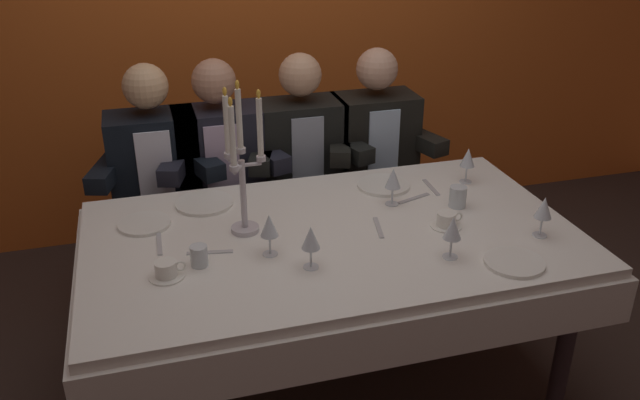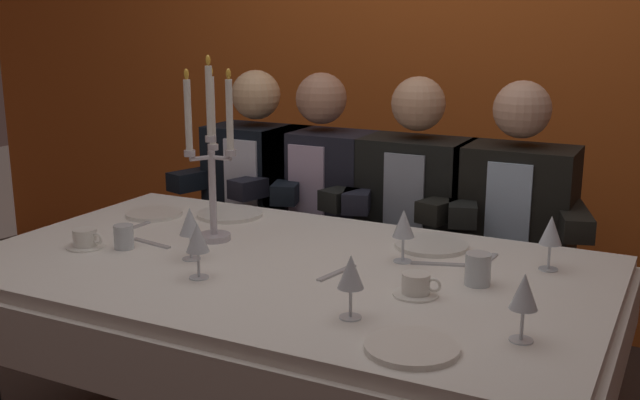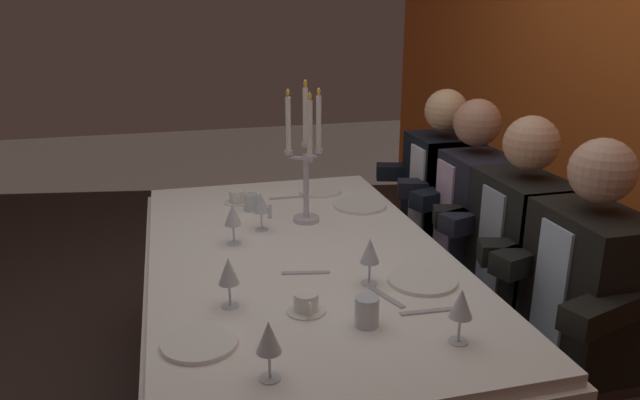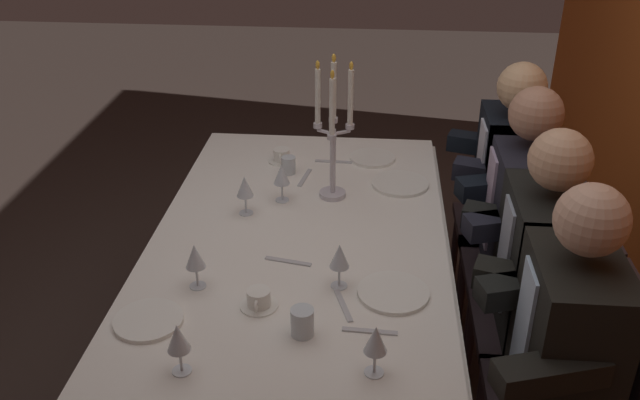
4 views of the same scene
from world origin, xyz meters
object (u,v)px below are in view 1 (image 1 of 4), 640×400
object	(u,v)px
wine_glass_5	(393,180)
water_tumbler_0	(458,197)
seated_diner_0	(155,166)
seated_diner_2	(301,151)
dinner_plate_0	(383,185)
coffee_cup_1	(447,221)
water_tumbler_1	(199,256)
candelabra	(242,167)
dinner_plate_3	(514,262)
wine_glass_1	(453,229)
dining_table	(332,259)
wine_glass_3	(544,209)
wine_glass_4	(311,239)
seated_diner_3	(374,144)
dinner_plate_2	(204,203)
wine_glass_0	(468,159)
dinner_plate_1	(144,224)
wine_glass_2	(269,227)
coffee_cup_0	(167,270)
seated_diner_1	(219,160)

from	to	relation	value
wine_glass_5	water_tumbler_0	size ratio (longest dim) A/B	1.81
seated_diner_0	seated_diner_2	world-z (taller)	same
water_tumbler_0	seated_diner_0	bearing A→B (deg)	146.12
dinner_plate_0	coffee_cup_1	xyz separation A→B (m)	(0.10, -0.43, 0.02)
water_tumbler_1	candelabra	bearing A→B (deg)	46.19
dinner_plate_3	wine_glass_1	size ratio (longest dim) A/B	1.32
dining_table	wine_glass_3	xyz separation A→B (m)	(0.77, -0.24, 0.24)
wine_glass_4	seated_diner_3	world-z (taller)	seated_diner_3
dinner_plate_2	wine_glass_3	world-z (taller)	wine_glass_3
wine_glass_4	water_tumbler_1	xyz separation A→B (m)	(-0.38, 0.12, -0.08)
wine_glass_1	wine_glass_5	world-z (taller)	same
water_tumbler_0	coffee_cup_1	size ratio (longest dim) A/B	0.68
dinner_plate_0	seated_diner_0	distance (m)	1.11
candelabra	wine_glass_0	distance (m)	1.08
dinner_plate_0	wine_glass_4	world-z (taller)	wine_glass_4
wine_glass_4	seated_diner_3	size ratio (longest dim) A/B	0.13
water_tumbler_0	dining_table	bearing A→B (deg)	-172.39
dinner_plate_1	wine_glass_3	size ratio (longest dim) A/B	1.27
dinner_plate_1	wine_glass_2	size ratio (longest dim) A/B	1.27
wine_glass_2	coffee_cup_0	world-z (taller)	wine_glass_2
wine_glass_3	seated_diner_3	world-z (taller)	seated_diner_3
candelabra	wine_glass_3	size ratio (longest dim) A/B	3.70
dinner_plate_0	dinner_plate_1	world-z (taller)	same
water_tumbler_0	seated_diner_1	bearing A→B (deg)	137.79
dinner_plate_3	coffee_cup_0	size ratio (longest dim) A/B	1.63
wine_glass_0	water_tumbler_1	distance (m)	1.32
dining_table	seated_diner_1	bearing A→B (deg)	109.68
coffee_cup_1	candelabra	bearing A→B (deg)	166.85
wine_glass_0	wine_glass_3	distance (m)	0.54
seated_diner_0	wine_glass_2	bearing A→B (deg)	-69.83
dining_table	wine_glass_0	distance (m)	0.82
dining_table	dinner_plate_0	xyz separation A→B (m)	(0.35, 0.35, 0.13)
wine_glass_3	seated_diner_2	world-z (taller)	seated_diner_2
coffee_cup_0	seated_diner_0	bearing A→B (deg)	89.21
dining_table	coffee_cup_0	bearing A→B (deg)	-166.63
wine_glass_4	water_tumbler_0	world-z (taller)	wine_glass_4
candelabra	seated_diner_0	size ratio (longest dim) A/B	0.49
candelabra	seated_diner_0	bearing A→B (deg)	111.34
dinner_plate_2	seated_diner_3	distance (m)	1.07
dinner_plate_3	seated_diner_2	world-z (taller)	seated_diner_2
water_tumbler_1	seated_diner_1	bearing A→B (deg)	78.08
wine_glass_1	wine_glass_2	xyz separation A→B (m)	(-0.63, 0.20, 0.00)
dinner_plate_3	wine_glass_3	bearing A→B (deg)	37.95
coffee_cup_1	seated_diner_2	distance (m)	1.02
seated_diner_2	wine_glass_5	bearing A→B (deg)	-73.12
seated_diner_1	seated_diner_3	xyz separation A→B (m)	(0.81, 0.00, 0.00)
wine_glass_0	seated_diner_1	xyz separation A→B (m)	(-1.04, 0.59, -0.12)
wine_glass_5	coffee_cup_1	size ratio (longest dim) A/B	1.24
seated_diner_2	dinner_plate_0	bearing A→B (deg)	-65.14
dinner_plate_3	water_tumbler_1	bearing A→B (deg)	164.55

